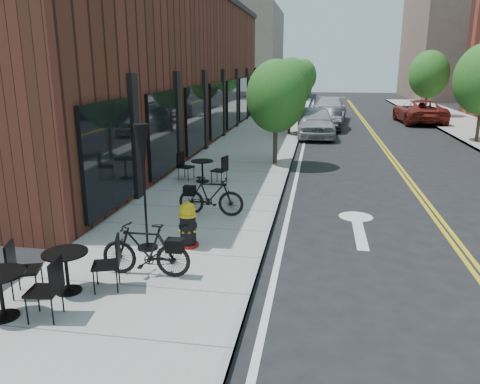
# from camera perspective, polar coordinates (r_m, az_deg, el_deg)

# --- Properties ---
(ground) EXTENTS (120.00, 120.00, 0.00)m
(ground) POSITION_cam_1_polar(r_m,az_deg,el_deg) (9.13, 2.63, -8.76)
(ground) COLOR black
(ground) RESTS_ON ground
(sidewalk_near) EXTENTS (4.00, 70.00, 0.12)m
(sidewalk_near) POSITION_cam_1_polar(r_m,az_deg,el_deg) (18.88, 0.31, 4.09)
(sidewalk_near) COLOR #9E9B93
(sidewalk_near) RESTS_ON ground
(building_near) EXTENTS (5.00, 28.00, 7.00)m
(building_near) POSITION_cam_1_polar(r_m,az_deg,el_deg) (23.50, -9.28, 14.53)
(building_near) COLOR #472417
(building_near) RESTS_ON ground
(bg_building_left) EXTENTS (8.00, 14.00, 10.00)m
(bg_building_left) POSITION_cam_1_polar(r_m,az_deg,el_deg) (57.01, 0.52, 16.53)
(bg_building_left) COLOR #726656
(bg_building_left) RESTS_ON ground
(bg_building_right) EXTENTS (10.00, 16.00, 12.00)m
(bg_building_right) POSITION_cam_1_polar(r_m,az_deg,el_deg) (60.23, 25.04, 16.05)
(bg_building_right) COLOR brown
(bg_building_right) RESTS_ON ground
(tree_near_a) EXTENTS (2.20, 2.20, 3.81)m
(tree_near_a) POSITION_cam_1_polar(r_m,az_deg,el_deg) (17.39, 4.44, 11.55)
(tree_near_a) COLOR #382B1E
(tree_near_a) RESTS_ON sidewalk_near
(tree_near_b) EXTENTS (2.30, 2.30, 3.98)m
(tree_near_b) POSITION_cam_1_polar(r_m,az_deg,el_deg) (25.35, 6.15, 12.90)
(tree_near_b) COLOR #382B1E
(tree_near_b) RESTS_ON sidewalk_near
(tree_near_c) EXTENTS (2.10, 2.10, 3.67)m
(tree_near_c) POSITION_cam_1_polar(r_m,az_deg,el_deg) (33.34, 7.03, 13.09)
(tree_near_c) COLOR #382B1E
(tree_near_c) RESTS_ON sidewalk_near
(tree_near_d) EXTENTS (2.40, 2.40, 4.11)m
(tree_near_d) POSITION_cam_1_polar(r_m,az_deg,el_deg) (41.32, 7.60, 13.83)
(tree_near_d) COLOR #382B1E
(tree_near_d) RESTS_ON sidewalk_near
(tree_far_c) EXTENTS (2.80, 2.80, 4.62)m
(tree_far_c) POSITION_cam_1_polar(r_m,az_deg,el_deg) (37.08, 22.03, 13.15)
(tree_far_c) COLOR #382B1E
(tree_far_c) RESTS_ON sidewalk_far
(fire_hydrant) EXTENTS (0.55, 0.55, 0.96)m
(fire_hydrant) POSITION_cam_1_polar(r_m,az_deg,el_deg) (9.55, -6.37, -4.02)
(fire_hydrant) COLOR maroon
(fire_hydrant) RESTS_ON sidewalk_near
(bicycle_left) EXTENTS (1.61, 0.46, 0.96)m
(bicycle_left) POSITION_cam_1_polar(r_m,az_deg,el_deg) (8.36, -11.43, -6.91)
(bicycle_left) COLOR black
(bicycle_left) RESTS_ON sidewalk_near
(bicycle_right) EXTENTS (1.62, 0.47, 0.97)m
(bicycle_right) POSITION_cam_1_polar(r_m,az_deg,el_deg) (11.45, -3.56, -0.51)
(bicycle_right) COLOR black
(bicycle_right) RESTS_ON sidewalk_near
(bistro_set_a) EXTENTS (1.74, 0.83, 0.92)m
(bistro_set_a) POSITION_cam_1_polar(r_m,az_deg,el_deg) (7.72, -27.19, -10.43)
(bistro_set_a) COLOR black
(bistro_set_a) RESTS_ON sidewalk_near
(bistro_set_b) EXTENTS (1.71, 0.94, 0.90)m
(bistro_set_b) POSITION_cam_1_polar(r_m,az_deg,el_deg) (8.14, -20.42, -8.44)
(bistro_set_b) COLOR black
(bistro_set_b) RESTS_ON sidewalk_near
(bistro_set_c) EXTENTS (1.68, 0.88, 0.88)m
(bistro_set_c) POSITION_cam_1_polar(r_m,az_deg,el_deg) (14.83, -4.61, 2.95)
(bistro_set_c) COLOR black
(bistro_set_c) RESTS_ON sidewalk_near
(patio_umbrella) EXTENTS (0.41, 0.41, 2.52)m
(patio_umbrella) POSITION_cam_1_polar(r_m,az_deg,el_deg) (9.19, -11.76, 3.74)
(patio_umbrella) COLOR black
(patio_umbrella) RESTS_ON sidewalk_near
(parked_car_a) EXTENTS (2.13, 4.85, 1.62)m
(parked_car_a) POSITION_cam_1_polar(r_m,az_deg,el_deg) (25.20, 9.20, 8.44)
(parked_car_a) COLOR #A4A7AC
(parked_car_a) RESTS_ON ground
(parked_car_b) EXTENTS (1.61, 4.08, 1.32)m
(parked_car_b) POSITION_cam_1_polar(r_m,az_deg,el_deg) (28.28, 10.90, 8.77)
(parked_car_b) COLOR black
(parked_car_b) RESTS_ON ground
(parked_car_c) EXTENTS (2.66, 5.57, 1.57)m
(parked_car_c) POSITION_cam_1_polar(r_m,az_deg,el_deg) (32.54, 10.78, 9.81)
(parked_car_c) COLOR #B6B5BB
(parked_car_c) RESTS_ON ground
(parked_car_far) EXTENTS (2.86, 5.62, 1.52)m
(parked_car_far) POSITION_cam_1_polar(r_m,az_deg,el_deg) (33.13, 20.98, 9.14)
(parked_car_far) COLOR maroon
(parked_car_far) RESTS_ON ground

